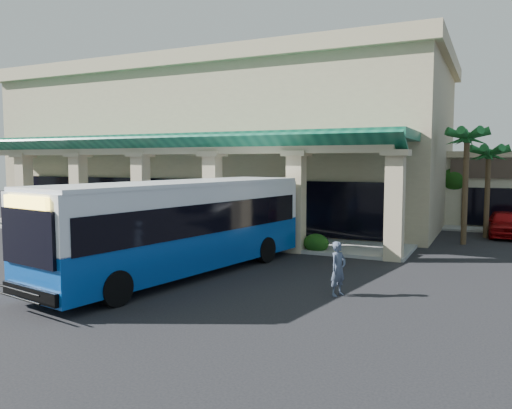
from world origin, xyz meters
The scene contains 9 objects.
ground centered at (0.00, 0.00, 0.00)m, with size 110.00×110.00×0.00m, color black.
main_building centered at (-8.00, 16.00, 5.67)m, with size 30.80×14.80×11.35m, color tan, non-canonical shape.
arcade centered at (-8.00, 6.80, 2.85)m, with size 30.00×6.20×5.70m, color #0D523C, non-canonical shape.
palm_0 centered at (8.50, 11.00, 3.30)m, with size 2.40×2.40×6.60m, color #185A24, non-canonical shape.
palm_1 centered at (9.50, 14.00, 2.90)m, with size 2.40×2.40×5.80m, color #185A24, non-canonical shape.
broadleaf_tree centered at (7.50, 19.00, 2.41)m, with size 2.60×2.60×4.81m, color #12370C, non-canonical shape.
transit_bus centered at (-0.73, -1.00, 1.76)m, with size 2.93×12.61×3.52m, color #094098, non-canonical shape.
pedestrian centered at (5.43, -1.32, 0.87)m, with size 0.63×0.41×1.73m, color #404B60.
car_silver centered at (10.45, 14.76, 0.74)m, with size 1.76×4.37×1.49m, color #A10A0C.
Camera 1 is at (9.76, -16.51, 4.28)m, focal length 35.00 mm.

